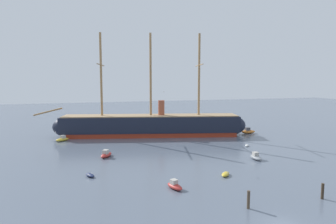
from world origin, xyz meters
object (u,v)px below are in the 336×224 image
Objects in this scene: dinghy_mid_left at (90,175)px; seagull_in_flight at (164,92)px; tall_ship at (151,125)px; mooring_piling_right_pair at (248,200)px; motorboat_alongside_bow at (106,154)px; motorboat_mid_right at (256,157)px; motorboat_far_right at (248,131)px; motorboat_foreground_left at (175,186)px; motorboat_far_left at (62,139)px; dinghy_alongside_stern at (247,145)px; dinghy_near_centre at (225,174)px; mooring_piling_nearest at (323,191)px; motorboat_distant_centre at (153,131)px.

dinghy_mid_left is 2.24× the size of seagull_in_flight.
tall_ship is at bearing 81.95° from seagull_in_flight.
motorboat_alongside_bow is at bearing 115.34° from mooring_piling_right_pair.
motorboat_far_right is at bearing 60.03° from motorboat_mid_right.
tall_ship is 25.95m from motorboat_alongside_bow.
motorboat_far_left is at bearing 112.60° from motorboat_foreground_left.
motorboat_alongside_bow is (-8.09, 22.02, 0.09)m from motorboat_foreground_left.
motorboat_mid_right is 0.82× the size of motorboat_far_right.
motorboat_mid_right is at bearing -21.89° from seagull_in_flight.
dinghy_mid_left is 22.41m from seagull_in_flight.
dinghy_mid_left is 33.62m from motorboat_mid_right.
tall_ship is at bearing 59.90° from dinghy_mid_left.
mooring_piling_right_pair is (-14.75, -20.01, 0.64)m from motorboat_mid_right.
dinghy_alongside_stern is at bearing -0.18° from motorboat_alongside_bow.
dinghy_near_centre is at bearing 16.53° from motorboat_foreground_left.
dinghy_mid_left is at bearing -120.10° from tall_ship.
dinghy_mid_left is 1.16× the size of mooring_piling_nearest.
dinghy_alongside_stern is (16.32, 18.85, -0.08)m from dinghy_near_centre.
seagull_in_flight is at bearing -49.32° from motorboat_far_left.
tall_ship is 35.43m from motorboat_mid_right.
motorboat_far_left is 35.50m from seagull_in_flight.
mooring_piling_nearest is (18.38, -9.88, 0.62)m from motorboat_foreground_left.
mooring_piling_right_pair reaches higher than dinghy_near_centre.
motorboat_distant_centre is at bearing 79.79° from seagull_in_flight.
dinghy_mid_left is 0.69× the size of motorboat_mid_right.
seagull_in_flight is (-6.72, 14.71, 13.80)m from dinghy_near_centre.
motorboat_mid_right is 0.88× the size of motorboat_alongside_bow.
motorboat_far_left is 27.30m from motorboat_distant_centre.
dinghy_near_centre is 0.58× the size of motorboat_far_right.
motorboat_distant_centre reaches higher than motorboat_alongside_bow.
motorboat_alongside_bow reaches higher than dinghy_mid_left.
tall_ship is 26.06× the size of mooring_piling_right_pair.
motorboat_far_left is (-17.76, 42.66, 0.06)m from motorboat_foreground_left.
dinghy_mid_left is at bearing -80.16° from motorboat_far_left.
motorboat_foreground_left is 0.85× the size of motorboat_alongside_bow.
mooring_piling_right_pair is (-30.30, -46.97, 0.52)m from motorboat_far_right.
dinghy_mid_left is 43.60m from motorboat_distant_centre.
tall_ship is 28.76m from dinghy_alongside_stern.
seagull_in_flight is (-33.48, -19.75, 13.45)m from motorboat_far_right.
dinghy_mid_left is at bearing 134.59° from mooring_piling_right_pair.
motorboat_foreground_left is 0.81× the size of motorboat_distant_centre.
mooring_piling_nearest is (8.04, -12.95, 0.80)m from dinghy_near_centre.
seagull_in_flight is at bearing -98.05° from tall_ship.
tall_ship is 15.49× the size of motorboat_far_left.
motorboat_mid_right is at bearing 33.78° from dinghy_near_centre.
mooring_piling_right_pair is (-2.24, -57.29, 0.55)m from motorboat_distant_centre.
dinghy_near_centre is 13.50m from motorboat_mid_right.
dinghy_near_centre is 15.26m from mooring_piling_nearest.
dinghy_near_centre is 48.55m from motorboat_far_left.
dinghy_near_centre is at bearing -88.34° from motorboat_distant_centre.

